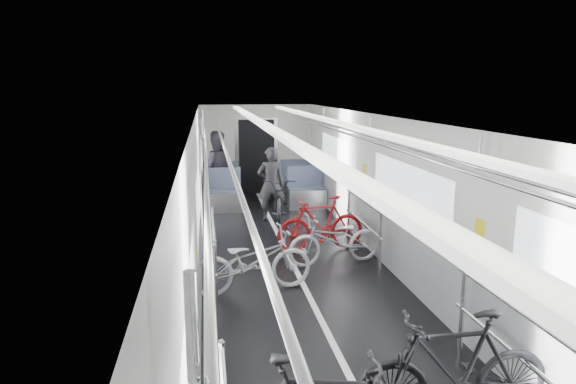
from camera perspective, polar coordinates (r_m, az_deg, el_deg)
name	(u,v)px	position (r m, az deg, el deg)	size (l,w,h in m)	color
car_shell	(286,189)	(8.86, -0.20, 0.38)	(3.02, 14.01, 2.41)	black
bike_left_far	(252,261)	(7.27, -4.00, -7.65)	(0.60, 1.72, 0.91)	#ACACB0
bike_right_near	(453,371)	(4.73, 17.91, -18.38)	(0.49, 1.74, 1.05)	black
bike_right_mid	(335,239)	(8.40, 5.27, -5.28)	(0.55, 1.59, 0.83)	#B5B5BB
bike_right_far	(321,224)	(9.06, 3.66, -3.54)	(0.46, 1.62, 0.98)	maroon
bike_aisle	(279,199)	(11.03, -1.02, -0.75)	(0.66, 1.89, 0.99)	black
person_standing	(271,184)	(11.04, -1.90, 0.89)	(0.59, 0.38, 1.61)	black
person_seated	(216,169)	(12.54, -7.98, 2.58)	(0.89, 0.69, 1.83)	#2E2A32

